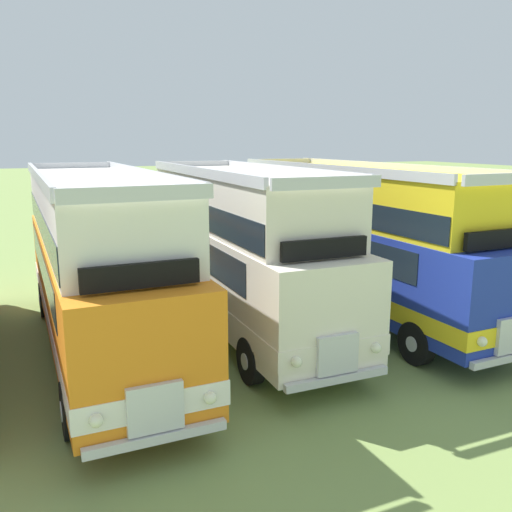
# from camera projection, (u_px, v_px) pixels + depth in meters

# --- Properties ---
(bus_seventh_in_row) EXTENTS (2.91, 11.09, 4.52)m
(bus_seventh_in_row) POSITION_uv_depth(u_px,v_px,m) (98.00, 259.00, 13.18)
(bus_seventh_in_row) COLOR orange
(bus_seventh_in_row) RESTS_ON ground
(bus_eighth_in_row) EXTENTS (2.73, 10.09, 4.52)m
(bus_eighth_in_row) POSITION_uv_depth(u_px,v_px,m) (241.00, 246.00, 14.91)
(bus_eighth_in_row) COLOR silver
(bus_eighth_in_row) RESTS_ON ground
(bus_ninth_in_row) EXTENTS (3.07, 11.62, 4.52)m
(bus_ninth_in_row) POSITION_uv_depth(u_px,v_px,m) (356.00, 235.00, 16.56)
(bus_ninth_in_row) COLOR #1E339E
(bus_ninth_in_row) RESTS_ON ground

